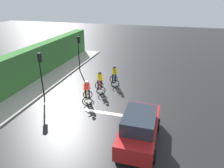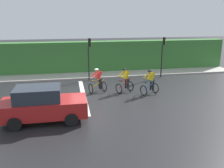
{
  "view_description": "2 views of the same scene",
  "coord_description": "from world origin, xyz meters",
  "views": [
    {
      "loc": [
        4.63,
        -11.17,
        6.93
      ],
      "look_at": [
        0.98,
        1.68,
        1.09
      ],
      "focal_mm": 33.05,
      "sensor_mm": 36.0,
      "label": 1
    },
    {
      "loc": [
        14.89,
        -1.31,
        5.03
      ],
      "look_at": [
        0.21,
        1.42,
        0.73
      ],
      "focal_mm": 38.18,
      "sensor_mm": 36.0,
      "label": 2
    }
  ],
  "objects": [
    {
      "name": "traffic_light_near_crossing",
      "position": [
        -3.71,
        0.33,
        2.22
      ],
      "size": [
        0.2,
        0.31,
        3.34
      ],
      "color": "black",
      "rests_on": "ground"
    },
    {
      "name": "traffic_light_far_junction",
      "position": [
        -3.61,
        6.4,
        2.22
      ],
      "size": [
        0.26,
        0.3,
        3.34
      ],
      "color": "black",
      "rests_on": "ground"
    },
    {
      "name": "road_marking_stop_line",
      "position": [
        0.0,
        -0.45,
        0.0
      ],
      "size": [
        7.0,
        0.3,
        0.01
      ],
      "primitive_type": "cube",
      "color": "silver",
      "rests_on": "ground"
    },
    {
      "name": "cyclist_second",
      "position": [
        -0.18,
        2.39,
        0.8
      ],
      "size": [
        1.1,
        1.27,
        1.66
      ],
      "color": "black",
      "rests_on": "ground"
    },
    {
      "name": "cyclist_lead",
      "position": [
        0.54,
        3.92,
        0.8
      ],
      "size": [
        1.04,
        1.26,
        1.66
      ],
      "color": "black",
      "rests_on": "ground"
    },
    {
      "name": "car_red",
      "position": [
        3.62,
        -2.64,
        0.87
      ],
      "size": [
        1.9,
        4.11,
        1.76
      ],
      "color": "#B21E1E",
      "rests_on": "ground"
    },
    {
      "name": "stone_wall_low",
      "position": [
        -6.35,
        2.0,
        0.31
      ],
      "size": [
        0.44,
        23.08,
        0.61
      ],
      "primitive_type": "cube",
      "color": "gray",
      "rests_on": "ground"
    },
    {
      "name": "hedge_wall",
      "position": [
        -6.65,
        2.0,
        1.4
      ],
      "size": [
        1.1,
        23.08,
        2.79
      ],
      "primitive_type": "cube",
      "color": "#387533",
      "rests_on": "ground"
    },
    {
      "name": "cyclist_mid",
      "position": [
        -0.47,
        0.58,
        0.8
      ],
      "size": [
        1.01,
        1.25,
        1.66
      ],
      "color": "black",
      "rests_on": "ground"
    },
    {
      "name": "sidewalk_kerb",
      "position": [
        -5.45,
        2.0,
        0.06
      ],
      "size": [
        2.8,
        23.08,
        0.12
      ],
      "primitive_type": "cube",
      "color": "#ADA89E",
      "rests_on": "ground"
    },
    {
      "name": "ground_plane",
      "position": [
        0.0,
        0.0,
        0.0
      ],
      "size": [
        80.0,
        80.0,
        0.0
      ],
      "primitive_type": "plane",
      "color": "black"
    }
  ]
}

